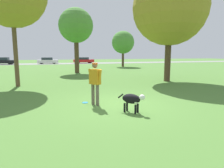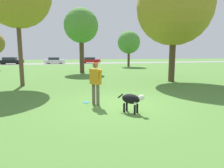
{
  "view_description": "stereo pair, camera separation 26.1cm",
  "coord_description": "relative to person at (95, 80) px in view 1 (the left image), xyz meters",
  "views": [
    {
      "loc": [
        -2.47,
        -7.23,
        1.98
      ],
      "look_at": [
        -0.38,
        -0.49,
        0.9
      ],
      "focal_mm": 32.0,
      "sensor_mm": 36.0,
      "label": 1
    },
    {
      "loc": [
        -2.22,
        -7.31,
        1.98
      ],
      "look_at": [
        -0.38,
        -0.49,
        0.9
      ],
      "focal_mm": 32.0,
      "sensor_mm": 36.0,
      "label": 2
    }
  ],
  "objects": [
    {
      "name": "tree_near_right",
      "position": [
        6.43,
        5.11,
        4.11
      ],
      "size": [
        5.15,
        5.15,
        7.67
      ],
      "color": "#4C3826",
      "rests_on": "ground_plane"
    },
    {
      "name": "ground_plane",
      "position": [
        0.86,
        -0.17,
        -0.97
      ],
      "size": [
        120.0,
        120.0,
        0.0
      ],
      "primitive_type": "plane",
      "color": "#4C7A33"
    },
    {
      "name": "parked_car_white",
      "position": [
        -2.03,
        33.6,
        -0.37
      ],
      "size": [
        3.96,
        1.91,
        1.22
      ],
      "rotation": [
        0.0,
        0.0,
        -0.04
      ],
      "color": "white",
      "rests_on": "ground_plane"
    },
    {
      "name": "person",
      "position": [
        0.0,
        0.0,
        0.0
      ],
      "size": [
        0.45,
        0.65,
        1.63
      ],
      "rotation": [
        0.0,
        0.0,
        -1.02
      ],
      "color": "#665B4C",
      "rests_on": "ground_plane"
    },
    {
      "name": "tree_mid_center",
      "position": [
        1.05,
        13.47,
        3.76
      ],
      "size": [
        3.47,
        3.47,
        6.51
      ],
      "color": "#4C3826",
      "rests_on": "ground_plane"
    },
    {
      "name": "far_road_strip",
      "position": [
        0.86,
        33.37,
        -0.96
      ],
      "size": [
        120.0,
        6.0,
        0.01
      ],
      "color": "gray",
      "rests_on": "ground_plane"
    },
    {
      "name": "tree_far_right",
      "position": [
        8.94,
        21.09,
        2.64
      ],
      "size": [
        3.35,
        3.35,
        5.31
      ],
      "color": "#4C3826",
      "rests_on": "ground_plane"
    },
    {
      "name": "dog",
      "position": [
        0.98,
        -1.35,
        -0.52
      ],
      "size": [
        0.75,
        0.84,
        0.66
      ],
      "rotation": [
        0.0,
        0.0,
        5.43
      ],
      "color": "black",
      "rests_on": "ground_plane"
    },
    {
      "name": "frisbee",
      "position": [
        -0.33,
        0.45,
        -0.96
      ],
      "size": [
        0.23,
        0.23,
        0.02
      ],
      "color": "#268CE5",
      "rests_on": "ground_plane"
    },
    {
      "name": "parked_car_black",
      "position": [
        -9.87,
        33.34,
        -0.33
      ],
      "size": [
        4.43,
        1.9,
        1.29
      ],
      "rotation": [
        0.0,
        0.0,
        -0.05
      ],
      "color": "black",
      "rests_on": "ground_plane"
    },
    {
      "name": "parked_car_red",
      "position": [
        4.98,
        33.68,
        -0.36
      ],
      "size": [
        4.1,
        1.77,
        1.21
      ],
      "rotation": [
        0.0,
        0.0,
        0.02
      ],
      "color": "red",
      "rests_on": "ground_plane"
    }
  ]
}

